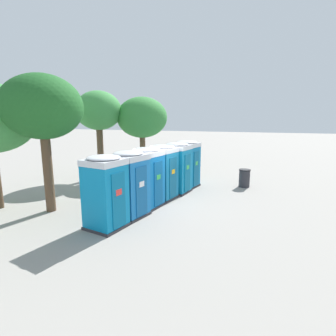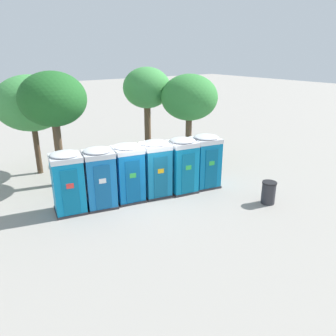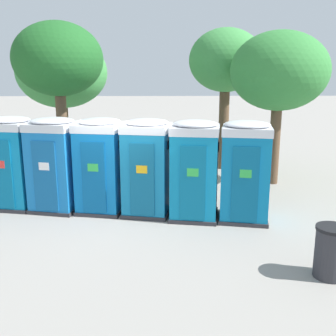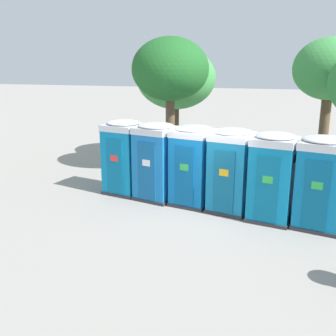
# 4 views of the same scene
# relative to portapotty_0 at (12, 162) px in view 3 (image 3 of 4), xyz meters

# --- Properties ---
(ground_plane) EXTENTS (120.00, 120.00, 0.00)m
(ground_plane) POSITION_rel_portapotty_0_xyz_m (3.09, -0.69, -1.28)
(ground_plane) COLOR gray
(portapotty_0) EXTENTS (1.42, 1.41, 2.54)m
(portapotty_0) POSITION_rel_portapotty_0_xyz_m (0.00, 0.00, 0.00)
(portapotty_0) COLOR #2D2D33
(portapotty_0) RESTS_ON ground
(portapotty_1) EXTENTS (1.46, 1.44, 2.54)m
(portapotty_1) POSITION_rel_portapotty_0_xyz_m (1.24, -0.26, -0.00)
(portapotty_1) COLOR #2D2D33
(portapotty_1) RESTS_ON ground
(portapotty_2) EXTENTS (1.39, 1.40, 2.54)m
(portapotty_2) POSITION_rel_portapotty_0_xyz_m (2.50, -0.43, 0.00)
(portapotty_2) COLOR #2D2D33
(portapotty_2) RESTS_ON ground
(portapotty_3) EXTENTS (1.40, 1.41, 2.54)m
(portapotty_3) POSITION_rel_portapotty_0_xyz_m (3.74, -0.66, 0.00)
(portapotty_3) COLOR #2D2D33
(portapotty_3) RESTS_ON ground
(portapotty_4) EXTENTS (1.40, 1.39, 2.54)m
(portapotty_4) POSITION_rel_portapotty_0_xyz_m (4.96, -1.01, 0.00)
(portapotty_4) COLOR #2D2D33
(portapotty_4) RESTS_ON ground
(portapotty_5) EXTENTS (1.43, 1.42, 2.54)m
(portapotty_5) POSITION_rel_portapotty_0_xyz_m (6.22, -1.17, -0.00)
(portapotty_5) COLOR #2D2D33
(portapotty_5) RESTS_ON ground
(street_tree_0) EXTENTS (3.55, 3.55, 5.12)m
(street_tree_0) POSITION_rel_portapotty_0_xyz_m (0.27, 5.35, 2.43)
(street_tree_0) COLOR #4C3826
(street_tree_0) RESTS_ON ground
(street_tree_1) EXTENTS (2.77, 2.77, 5.34)m
(street_tree_1) POSITION_rel_portapotty_0_xyz_m (6.61, 4.51, 2.81)
(street_tree_1) COLOR brown
(street_tree_1) RESTS_ON ground
(street_tree_2) EXTENTS (3.02, 3.02, 5.38)m
(street_tree_2) POSITION_rel_portapotty_0_xyz_m (0.70, 3.06, 2.82)
(street_tree_2) COLOR brown
(street_tree_2) RESTS_ON ground
(street_tree_3) EXTENTS (3.17, 3.17, 5.02)m
(street_tree_3) POSITION_rel_portapotty_0_xyz_m (7.96, 2.24, 2.44)
(street_tree_3) COLOR brown
(street_tree_3) RESTS_ON ground
(trash_can) EXTENTS (0.62, 0.62, 0.98)m
(trash_can) POSITION_rel_portapotty_0_xyz_m (7.17, -4.19, -0.79)
(trash_can) COLOR #2D2D33
(trash_can) RESTS_ON ground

